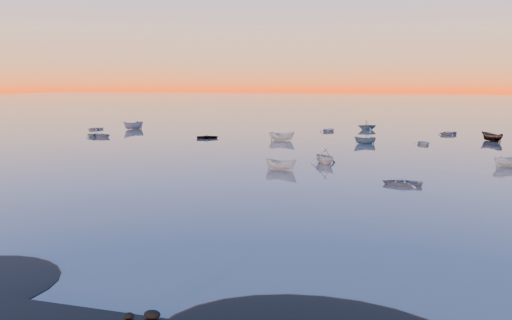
% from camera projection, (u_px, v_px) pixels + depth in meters
% --- Properties ---
extents(ground, '(600.00, 600.00, 0.00)m').
position_uv_depth(ground, '(343.00, 121.00, 118.06)').
color(ground, '#615651').
rests_on(ground, ground).
extents(mud_lobes, '(140.00, 6.00, 0.07)m').
position_uv_depth(mud_lobes, '(101.00, 287.00, 22.05)').
color(mud_lobes, black).
rests_on(mud_lobes, ground).
extents(moored_fleet, '(124.00, 58.00, 1.20)m').
position_uv_depth(moored_fleet, '(310.00, 144.00, 73.38)').
color(moored_fleet, beige).
rests_on(moored_fleet, ground).
extents(boat_near_center, '(3.01, 3.78, 1.21)m').
position_uv_depth(boat_near_center, '(508.00, 166.00, 54.06)').
color(boat_near_center, beige).
rests_on(boat_near_center, ground).
extents(boat_near_right, '(3.98, 3.74, 1.32)m').
position_uv_depth(boat_near_right, '(324.00, 163.00, 56.12)').
color(boat_near_right, beige).
rests_on(boat_near_right, ground).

